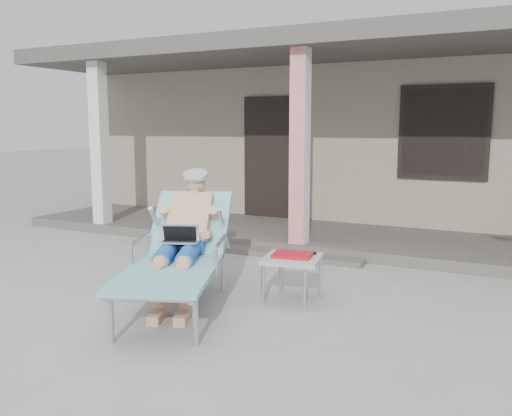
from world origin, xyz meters
The scene contains 7 objects.
ground centered at (0.00, 0.00, 0.00)m, with size 60.00×60.00×0.00m, color #9E9E99.
house centered at (0.00, 6.50, 1.67)m, with size 10.40×5.40×3.30m.
porch_deck centered at (0.00, 3.00, 0.07)m, with size 10.00×2.00×0.15m, color #605B56.
porch_overhang centered at (0.00, 2.95, 2.79)m, with size 10.00×2.30×2.85m.
porch_step centered at (0.00, 1.85, 0.04)m, with size 2.00×0.30×0.07m, color #605B56.
lounger centered at (-0.24, -0.34, 0.85)m, with size 1.47×2.18×1.37m.
side_table centered at (0.72, 0.19, 0.41)m, with size 0.64×0.64×0.49m.
Camera 1 is at (2.71, -4.66, 1.73)m, focal length 38.00 mm.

